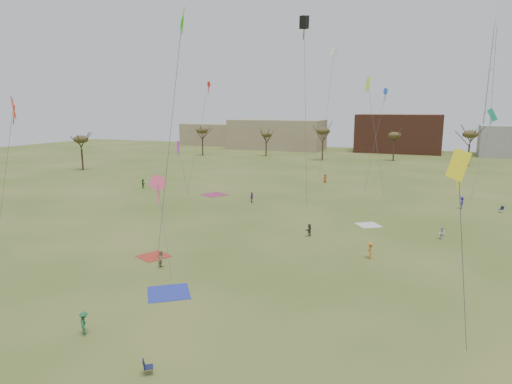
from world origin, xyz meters
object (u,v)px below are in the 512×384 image
at_px(camp_chair_center, 148,370).
at_px(radio_tower, 489,91).
at_px(flyer_near_center, 84,323).
at_px(camp_chair_right, 501,211).

height_order(camp_chair_center, radio_tower, radio_tower).
height_order(flyer_near_center, camp_chair_right, flyer_near_center).
height_order(camp_chair_center, camp_chair_right, same).
relative_size(camp_chair_center, radio_tower, 0.02).
relative_size(camp_chair_right, radio_tower, 0.02).
distance_m(camp_chair_center, radio_tower, 140.61).
distance_m(flyer_near_center, radio_tower, 139.93).
bearing_deg(radio_tower, camp_chair_center, -100.92).
bearing_deg(camp_chair_center, camp_chair_right, -60.28).
distance_m(flyer_near_center, camp_chair_center, 6.61).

